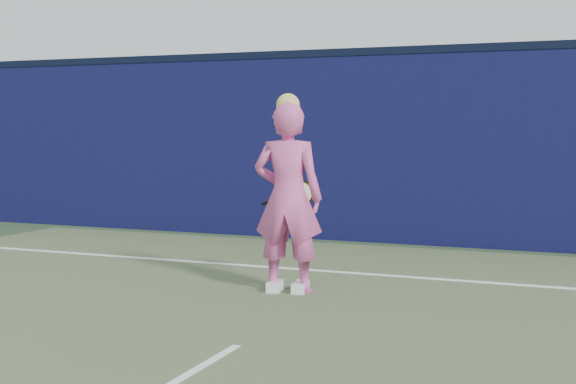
% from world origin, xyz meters
% --- Properties ---
extents(backstop_wall, '(24.00, 0.40, 2.50)m').
position_xyz_m(backstop_wall, '(0.00, 6.50, 1.25)').
color(backstop_wall, '#0B0D34').
rests_on(backstop_wall, ground).
extents(wall_cap, '(24.00, 0.42, 0.10)m').
position_xyz_m(wall_cap, '(0.00, 6.50, 2.55)').
color(wall_cap, black).
rests_on(wall_cap, backstop_wall).
extents(player, '(0.71, 0.52, 1.87)m').
position_xyz_m(player, '(-0.37, 2.90, 0.90)').
color(player, '#D15198').
rests_on(player, ground).
extents(racket, '(0.51, 0.24, 0.28)m').
position_xyz_m(racket, '(-0.45, 3.36, 0.89)').
color(racket, black).
rests_on(racket, ground).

